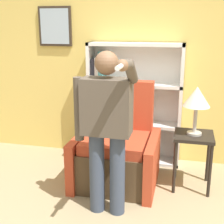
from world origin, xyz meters
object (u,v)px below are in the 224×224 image
person_standing (106,124)px  armchair (117,152)px  bookcase (127,105)px  table_lamp (197,98)px  side_table (193,145)px

person_standing → armchair: bearing=93.4°
bookcase → armchair: (0.02, -0.65, -0.40)m
bookcase → armchair: 0.77m
armchair → bookcase: bearing=91.5°
bookcase → armchair: bearing=-88.5°
table_lamp → armchair: bearing=-176.7°
table_lamp → bookcase: bearing=145.6°
bookcase → table_lamp: bookcase is taller
table_lamp → person_standing: bearing=-139.0°
bookcase → person_standing: same height
armchair → side_table: 0.88m
person_standing → table_lamp: bearing=41.0°
bookcase → table_lamp: (0.88, -0.60, 0.28)m
person_standing → table_lamp: person_standing is taller
armchair → table_lamp: bearing=3.3°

